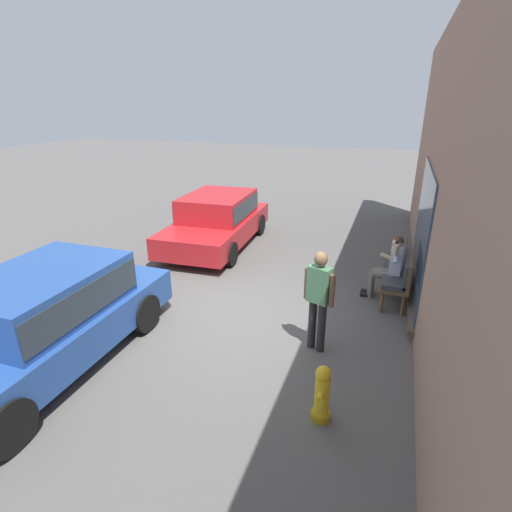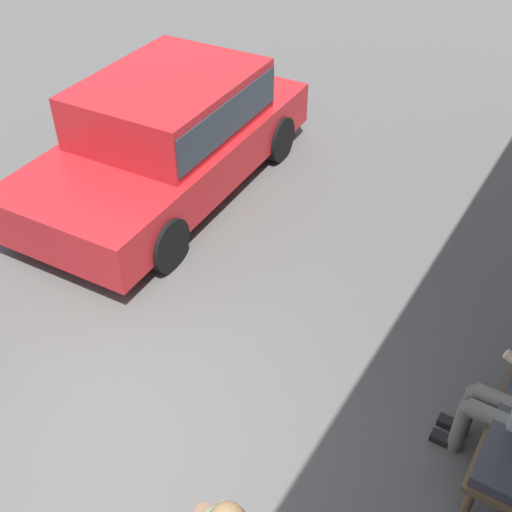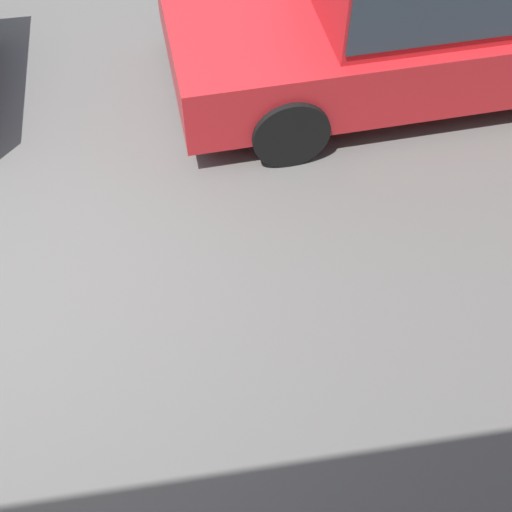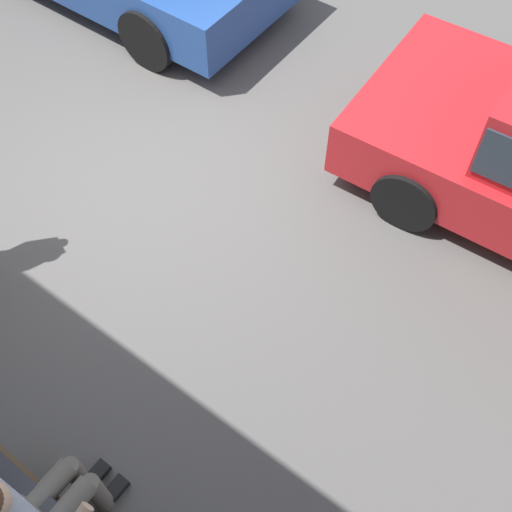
{
  "view_description": "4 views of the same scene",
  "coord_description": "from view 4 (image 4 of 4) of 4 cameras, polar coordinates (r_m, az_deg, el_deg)",
  "views": [
    {
      "loc": [
        6.2,
        2.6,
        3.89
      ],
      "look_at": [
        -1.15,
        -0.0,
        0.82
      ],
      "focal_mm": 28.0,
      "sensor_mm": 36.0,
      "label": 1
    },
    {
      "loc": [
        1.8,
        2.6,
        4.57
      ],
      "look_at": [
        -1.69,
        0.44,
        1.22
      ],
      "focal_mm": 45.0,
      "sensor_mm": 36.0,
      "label": 2
    },
    {
      "loc": [
        -1.48,
        2.6,
        3.73
      ],
      "look_at": [
        -1.77,
        0.66,
        1.08
      ],
      "focal_mm": 45.0,
      "sensor_mm": 36.0,
      "label": 3
    },
    {
      "loc": [
        -3.37,
        2.6,
        4.7
      ],
      "look_at": [
        -1.8,
        0.48,
        0.81
      ],
      "focal_mm": 45.0,
      "sensor_mm": 36.0,
      "label": 4
    }
  ],
  "objects": [
    {
      "name": "ground_plane",
      "position": [
        6.34,
        -10.57,
        6.81
      ],
      "size": [
        60.0,
        60.0,
        0.0
      ],
      "primitive_type": "plane",
      "color": "#565451"
    },
    {
      "name": "person_on_phone",
      "position": [
        4.27,
        -19.18,
        -20.43
      ],
      "size": [
        0.73,
        0.74,
        1.38
      ],
      "color": "#6B665B",
      "rests_on": "ground_plane"
    }
  ]
}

